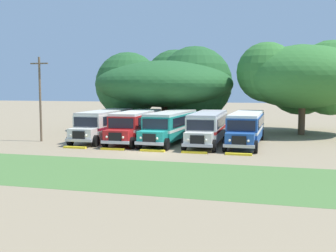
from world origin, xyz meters
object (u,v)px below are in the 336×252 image
parked_bus_slot_3 (208,126)px  parked_bus_slot_1 (136,124)px  parked_bus_slot_0 (105,123)px  broad_shade_tree (168,83)px  secondary_tree (305,77)px  utility_pole (40,97)px  parked_bus_slot_2 (171,125)px  parked_bus_slot_4 (246,127)px

parked_bus_slot_3 → parked_bus_slot_1: bearing=-91.5°
parked_bus_slot_0 → broad_shade_tree: size_ratio=0.63×
broad_shade_tree → secondary_tree: size_ratio=1.24×
parked_bus_slot_3 → utility_pole: bearing=-82.0°
parked_bus_slot_0 → broad_shade_tree: (3.65, 10.38, 3.97)m
parked_bus_slot_3 → utility_pole: (-15.45, -2.48, 2.61)m
parked_bus_slot_0 → parked_bus_slot_1: bearing=82.0°
parked_bus_slot_2 → parked_bus_slot_4: same height
parked_bus_slot_1 → secondary_tree: size_ratio=0.78×
parked_bus_slot_3 → broad_shade_tree: size_ratio=0.63×
parked_bus_slot_0 → parked_bus_slot_4: (13.64, -0.03, 0.00)m
parked_bus_slot_1 → parked_bus_slot_3: 6.85m
parked_bus_slot_3 → utility_pole: size_ratio=1.38×
parked_bus_slot_0 → parked_bus_slot_1: (3.40, -0.40, 0.00)m
parked_bus_slot_1 → broad_shade_tree: 11.50m
parked_bus_slot_2 → parked_bus_slot_3: bearing=91.5°
secondary_tree → utility_pole: bearing=-151.7°
parked_bus_slot_0 → broad_shade_tree: bearing=159.4°
parked_bus_slot_2 → secondary_tree: bearing=133.4°
parked_bus_slot_3 → parked_bus_slot_0: bearing=-93.7°
parked_bus_slot_1 → utility_pole: bearing=-75.5°
parked_bus_slot_1 → parked_bus_slot_4: same height
secondary_tree → parked_bus_slot_0: bearing=-152.0°
parked_bus_slot_4 → parked_bus_slot_2: bearing=-86.0°
parked_bus_slot_3 → parked_bus_slot_4: (3.38, 0.42, 0.00)m
parked_bus_slot_2 → parked_bus_slot_3: 3.48m
parked_bus_slot_1 → parked_bus_slot_3: (6.85, -0.04, 0.00)m
parked_bus_slot_2 → parked_bus_slot_0: bearing=-90.1°
broad_shade_tree → utility_pole: bearing=-123.6°
utility_pole → secondary_tree: bearing=28.3°
parked_bus_slot_3 → secondary_tree: 14.55m
parked_bus_slot_3 → utility_pole: utility_pole is taller
parked_bus_slot_0 → parked_bus_slot_2: (6.77, -0.36, 0.00)m
parked_bus_slot_0 → parked_bus_slot_2: size_ratio=1.00×
parked_bus_slot_2 → secondary_tree: 16.84m
broad_shade_tree → utility_pole: 16.04m
secondary_tree → utility_pole: size_ratio=1.77×
secondary_tree → utility_pole: secondary_tree is taller
secondary_tree → parked_bus_slot_4: bearing=-118.2°
parked_bus_slot_2 → utility_pole: bearing=-74.9°
parked_bus_slot_1 → parked_bus_slot_4: bearing=90.2°
parked_bus_slot_3 → parked_bus_slot_4: same height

